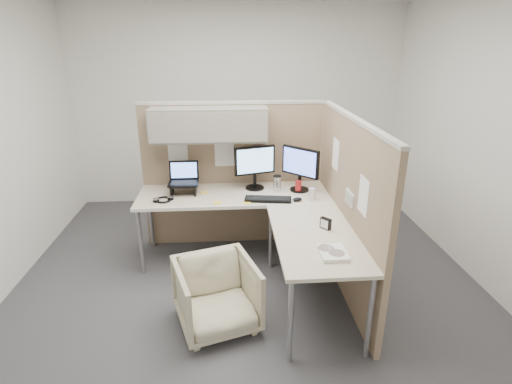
{
  "coord_description": "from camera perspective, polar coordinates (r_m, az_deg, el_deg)",
  "views": [
    {
      "loc": [
        -0.17,
        -3.35,
        2.22
      ],
      "look_at": [
        0.1,
        0.25,
        0.85
      ],
      "focal_mm": 28.0,
      "sensor_mm": 36.0,
      "label": 1
    }
  ],
  "objects": [
    {
      "name": "desk",
      "position": [
        3.81,
        0.51,
        -2.94
      ],
      "size": [
        2.0,
        1.98,
        0.73
      ],
      "color": "beige",
      "rests_on": "ground"
    },
    {
      "name": "soda_can_green",
      "position": [
        4.02,
        8.03,
        -0.28
      ],
      "size": [
        0.07,
        0.07,
        0.12
      ],
      "primitive_type": "cylinder",
      "color": "silver",
      "rests_on": "desk"
    },
    {
      "name": "desk_clock",
      "position": [
        3.43,
        9.91,
        -4.45
      ],
      "size": [
        0.09,
        0.1,
        0.1
      ],
      "rotation": [
        0.0,
        0.0,
        -0.88
      ],
      "color": "black",
      "rests_on": "desk"
    },
    {
      "name": "paper_stack",
      "position": [
        3.05,
        10.91,
        -8.53
      ],
      "size": [
        0.2,
        0.25,
        0.03
      ],
      "rotation": [
        0.0,
        0.0,
        -0.01
      ],
      "color": "white",
      "rests_on": "desk"
    },
    {
      "name": "sticky_note_b",
      "position": [
        3.92,
        -1.32,
        -1.53
      ],
      "size": [
        0.08,
        0.08,
        0.01
      ],
      "primitive_type": "cube",
      "rotation": [
        0.0,
        0.0,
        -0.04
      ],
      "color": "yellow",
      "rests_on": "desk"
    },
    {
      "name": "keyboard",
      "position": [
        3.98,
        1.73,
        -1.04
      ],
      "size": [
        0.48,
        0.22,
        0.02
      ],
      "primitive_type": "cube",
      "rotation": [
        0.0,
        0.0,
        -0.15
      ],
      "color": "black",
      "rests_on": "desk"
    },
    {
      "name": "monitor_left",
      "position": [
        4.22,
        -0.17,
        4.02
      ],
      "size": [
        0.43,
        0.2,
        0.47
      ],
      "rotation": [
        0.0,
        0.0,
        0.28
      ],
      "color": "black",
      "rests_on": "desk"
    },
    {
      "name": "headphones",
      "position": [
        4.08,
        -13.1,
        -1.05
      ],
      "size": [
        0.21,
        0.21,
        0.03
      ],
      "rotation": [
        0.0,
        0.0,
        0.36
      ],
      "color": "black",
      "rests_on": "desk"
    },
    {
      "name": "soda_can_silver",
      "position": [
        4.21,
        6.06,
        0.8
      ],
      "size": [
        0.07,
        0.07,
        0.12
      ],
      "primitive_type": "cylinder",
      "color": "#B21E1E",
      "rests_on": "desk"
    },
    {
      "name": "partition_right",
      "position": [
        3.73,
        12.73,
        -1.86
      ],
      "size": [
        0.07,
        2.03,
        1.63
      ],
      "color": "#8F765D",
      "rests_on": "ground"
    },
    {
      "name": "travel_mug",
      "position": [
        4.2,
        3.04,
        1.24
      ],
      "size": [
        0.08,
        0.08,
        0.17
      ],
      "color": "silver",
      "rests_on": "desk"
    },
    {
      "name": "laptop_station",
      "position": [
        4.21,
        -10.3,
        1.47
      ],
      "size": [
        0.3,
        0.26,
        0.32
      ],
      "color": "black",
      "rests_on": "desk"
    },
    {
      "name": "ground",
      "position": [
        4.03,
        -1.19,
        -12.71
      ],
      "size": [
        4.5,
        4.5,
        0.0
      ],
      "primitive_type": "plane",
      "color": "#3A3A3F",
      "rests_on": "ground"
    },
    {
      "name": "sticky_note_a",
      "position": [
        3.94,
        -5.54,
        -1.51
      ],
      "size": [
        0.08,
        0.08,
        0.01
      ],
      "primitive_type": "cube",
      "rotation": [
        0.0,
        0.0,
        0.09
      ],
      "color": "yellow",
      "rests_on": "desk"
    },
    {
      "name": "mouse",
      "position": [
        3.98,
        5.93,
        -1.06
      ],
      "size": [
        0.11,
        0.09,
        0.04
      ],
      "primitive_type": "ellipsoid",
      "rotation": [
        0.0,
        0.0,
        0.36
      ],
      "color": "black",
      "rests_on": "desk"
    },
    {
      "name": "monitor_right",
      "position": [
        4.19,
        6.33,
        3.77
      ],
      "size": [
        0.33,
        0.34,
        0.47
      ],
      "rotation": [
        0.0,
        0.0,
        -0.79
      ],
      "color": "black",
      "rests_on": "desk"
    },
    {
      "name": "partition_back",
      "position": [
        4.33,
        -4.77,
        5.67
      ],
      "size": [
        2.0,
        0.36,
        1.63
      ],
      "color": "#8F765D",
      "rests_on": "ground"
    },
    {
      "name": "sticky_note_c",
      "position": [
        4.21,
        -7.41,
        -0.07
      ],
      "size": [
        0.1,
        0.1,
        0.01
      ],
      "primitive_type": "cube",
      "rotation": [
        0.0,
        0.0,
        0.44
      ],
      "color": "yellow",
      "rests_on": "desk"
    },
    {
      "name": "office_chair",
      "position": [
        3.35,
        -5.63,
        -14.05
      ],
      "size": [
        0.76,
        0.73,
        0.63
      ],
      "primitive_type": "imported",
      "rotation": [
        0.0,
        0.0,
        0.3
      ],
      "color": "beige",
      "rests_on": "ground"
    }
  ]
}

